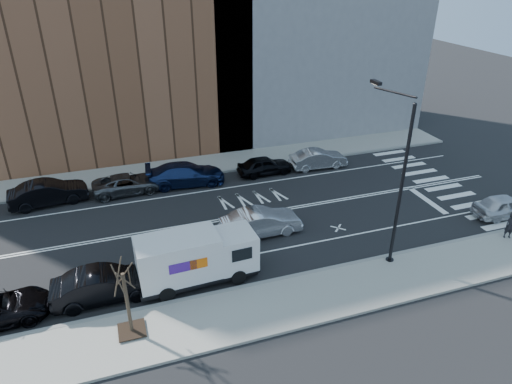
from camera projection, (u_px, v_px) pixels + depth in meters
ground at (231, 218)px, 29.51m from camera, size 120.00×120.00×0.00m
sidewalk_near at (281, 304)px, 22.07m from camera, size 44.00×3.60×0.15m
sidewalk_far at (201, 165)px, 36.89m from camera, size 44.00×3.60×0.15m
curb_near at (268, 282)px, 23.58m from camera, size 44.00×0.25×0.17m
curb_far at (207, 174)px, 35.37m from camera, size 44.00×0.25×0.17m
crosswalk at (437, 183)px, 34.07m from camera, size 3.00×14.00×0.01m
road_markings at (231, 218)px, 29.51m from camera, size 40.00×8.60×0.01m
bldg_brick at (73, 16)px, 35.34m from camera, size 26.00×10.00×22.00m
streetlight at (397, 176)px, 23.36m from camera, size 0.44×4.02×9.34m
street_tree at (128, 309)px, 19.78m from camera, size 1.20×1.20×3.75m
fedex_van at (196, 257)px, 23.15m from camera, size 6.25×2.41×2.82m
far_parked_b at (48, 193)px, 30.90m from camera, size 5.24×2.36×1.67m
far_parked_c at (128, 184)px, 32.49m from camera, size 4.96×2.45×1.35m
far_parked_d at (186, 174)px, 33.59m from camera, size 5.90×2.86×1.66m
far_parked_e at (264, 166)px, 35.23m from camera, size 4.25×1.79×1.44m
far_parked_f at (318, 159)px, 36.33m from camera, size 4.58×1.74×1.49m
driving_sedan at (261, 222)px, 27.49m from camera, size 4.95×1.84×1.62m
near_parked_rear_a at (105, 285)px, 22.21m from camera, size 5.00×1.76×1.65m
near_parked_front at (506, 206)px, 29.48m from camera, size 4.40×2.02×1.46m
pedestrian at (510, 226)px, 26.87m from camera, size 0.68×0.57×1.59m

